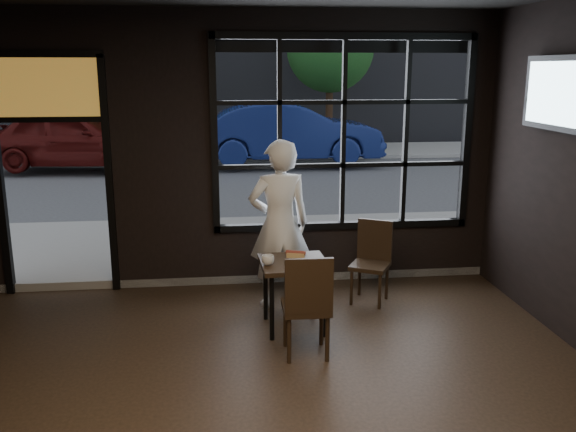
{
  "coord_description": "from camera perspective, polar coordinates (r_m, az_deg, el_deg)",
  "views": [
    {
      "loc": [
        -0.25,
        -3.52,
        2.55
      ],
      "look_at": [
        0.4,
        2.2,
        1.15
      ],
      "focal_mm": 38.0,
      "sensor_mm": 36.0,
      "label": 1
    }
  ],
  "objects": [
    {
      "name": "window_frame",
      "position": [
        7.2,
        5.21,
        7.65
      ],
      "size": [
        3.06,
        0.12,
        2.28
      ],
      "primitive_type": "cube",
      "color": "black",
      "rests_on": "ground"
    },
    {
      "name": "stained_transom",
      "position": [
        7.26,
        -21.68,
        11.16
      ],
      "size": [
        1.2,
        0.06,
        0.7
      ],
      "primitive_type": "cube",
      "color": "orange",
      "rests_on": "ground"
    },
    {
      "name": "street_asphalt",
      "position": [
        27.64,
        -6.01,
        8.29
      ],
      "size": [
        60.0,
        41.0,
        0.04
      ],
      "primitive_type": "cube",
      "color": "#545456",
      "rests_on": "ground"
    },
    {
      "name": "cafe_table",
      "position": [
        6.12,
        0.53,
        -7.36
      ],
      "size": [
        0.68,
        0.68,
        0.7
      ],
      "primitive_type": "cube",
      "rotation": [
        0.0,
        0.0,
        0.04
      ],
      "color": "black",
      "rests_on": "floor"
    },
    {
      "name": "chair_near",
      "position": [
        5.54,
        1.69,
        -8.2
      ],
      "size": [
        0.43,
        0.43,
        0.97
      ],
      "primitive_type": "cube",
      "rotation": [
        0.0,
        0.0,
        3.13
      ],
      "color": "black",
      "rests_on": "floor"
    },
    {
      "name": "chair_window",
      "position": [
        6.81,
        7.68,
        -4.39
      ],
      "size": [
        0.53,
        0.53,
        0.91
      ],
      "primitive_type": "cube",
      "rotation": [
        0.0,
        0.0,
        -0.51
      ],
      "color": "black",
      "rests_on": "floor"
    },
    {
      "name": "man",
      "position": [
        6.53,
        -0.82,
        -0.8
      ],
      "size": [
        0.72,
        0.52,
        1.84
      ],
      "primitive_type": "imported",
      "rotation": [
        0.0,
        0.0,
        3.27
      ],
      "color": "white",
      "rests_on": "floor"
    },
    {
      "name": "hotdog",
      "position": [
        6.12,
        0.74,
        -3.63
      ],
      "size": [
        0.21,
        0.14,
        0.06
      ],
      "primitive_type": null,
      "rotation": [
        0.0,
        0.0,
        -0.3
      ],
      "color": "tan",
      "rests_on": "cafe_table"
    },
    {
      "name": "cup",
      "position": [
        5.89,
        -1.9,
        -4.14
      ],
      "size": [
        0.13,
        0.13,
        0.1
      ],
      "primitive_type": "imported",
      "rotation": [
        0.0,
        0.0,
        0.09
      ],
      "color": "silver",
      "rests_on": "cafe_table"
    },
    {
      "name": "tv",
      "position": [
        6.32,
        24.14,
        10.43
      ],
      "size": [
        0.13,
        1.19,
        0.69
      ],
      "primitive_type": "cube",
      "color": "black",
      "rests_on": "wall_right"
    },
    {
      "name": "navy_car",
      "position": [
        16.08,
        -0.01,
        7.81
      ],
      "size": [
        4.89,
        1.75,
        1.61
      ],
      "primitive_type": "imported",
      "rotation": [
        0.0,
        0.0,
        1.58
      ],
      "color": "navy",
      "rests_on": "street_asphalt"
    },
    {
      "name": "maroon_car",
      "position": [
        16.17,
        -19.32,
        6.88
      ],
      "size": [
        4.55,
        2.23,
        1.5
      ],
      "primitive_type": "imported",
      "rotation": [
        0.0,
        0.0,
        1.46
      ],
      "color": "#450C0A",
      "rests_on": "street_asphalt"
    },
    {
      "name": "tree_left",
      "position": [
        18.81,
        -13.84,
        14.6
      ],
      "size": [
        2.47,
        2.47,
        4.22
      ],
      "color": "#332114",
      "rests_on": "street_asphalt"
    },
    {
      "name": "tree_right",
      "position": [
        18.58,
        3.96,
        15.34
      ],
      "size": [
        2.58,
        2.58,
        4.39
      ],
      "color": "#332114",
      "rests_on": "street_asphalt"
    }
  ]
}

